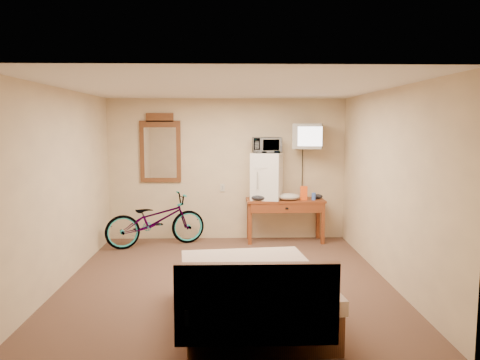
% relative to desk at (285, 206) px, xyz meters
% --- Properties ---
extents(room, '(4.60, 4.64, 2.50)m').
position_rel_desk_xyz_m(room, '(-1.02, -2.00, 0.62)').
color(room, '#503628').
rests_on(room, ground).
extents(desk, '(1.36, 0.54, 0.75)m').
position_rel_desk_xyz_m(desk, '(0.00, 0.00, 0.00)').
color(desk, brown).
rests_on(desk, floor).
extents(mini_fridge, '(0.60, 0.59, 0.81)m').
position_rel_desk_xyz_m(mini_fridge, '(-0.32, 0.05, 0.52)').
color(mini_fridge, white).
rests_on(mini_fridge, desk).
extents(microwave, '(0.50, 0.35, 0.27)m').
position_rel_desk_xyz_m(microwave, '(-0.32, 0.05, 1.06)').
color(microwave, white).
rests_on(microwave, mini_fridge).
extents(snack_bag, '(0.12, 0.08, 0.24)m').
position_rel_desk_xyz_m(snack_bag, '(0.31, -0.05, 0.24)').
color(snack_bag, '#FC5516').
rests_on(snack_bag, desk).
extents(blue_cup, '(0.07, 0.07, 0.13)m').
position_rel_desk_xyz_m(blue_cup, '(0.48, -0.06, 0.18)').
color(blue_cup, blue).
rests_on(blue_cup, desk).
extents(cloth_cream, '(0.38, 0.29, 0.12)m').
position_rel_desk_xyz_m(cloth_cream, '(0.05, -0.07, 0.18)').
color(cloth_cream, beige).
rests_on(cloth_cream, desk).
extents(cloth_dark_a, '(0.27, 0.20, 0.10)m').
position_rel_desk_xyz_m(cloth_dark_a, '(-0.47, -0.10, 0.17)').
color(cloth_dark_a, black).
rests_on(cloth_dark_a, desk).
extents(cloth_dark_b, '(0.17, 0.14, 0.08)m').
position_rel_desk_xyz_m(cloth_dark_b, '(0.58, 0.08, 0.16)').
color(cloth_dark_b, black).
rests_on(cloth_dark_b, desk).
extents(crt_television, '(0.57, 0.63, 0.43)m').
position_rel_desk_xyz_m(crt_television, '(0.38, 0.02, 1.21)').
color(crt_television, black).
rests_on(crt_television, room).
extents(wall_mirror, '(0.71, 0.04, 1.21)m').
position_rel_desk_xyz_m(wall_mirror, '(-2.19, 0.27, 0.99)').
color(wall_mirror, brown).
rests_on(wall_mirror, room).
extents(bicycle, '(1.78, 1.16, 0.88)m').
position_rel_desk_xyz_m(bicycle, '(-2.22, -0.23, -0.19)').
color(bicycle, black).
rests_on(bicycle, floor).
extents(bed, '(1.60, 2.01, 0.90)m').
position_rel_desk_xyz_m(bed, '(-0.76, -3.38, -0.33)').
color(bed, brown).
rests_on(bed, floor).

